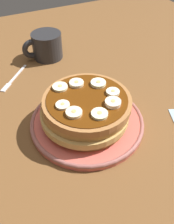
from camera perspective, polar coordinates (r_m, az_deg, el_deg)
name	(u,v)px	position (r cm, az deg, el deg)	size (l,w,h in cm)	color
ground_plane	(87,128)	(54.19, 0.00, -3.97)	(140.00, 140.00, 3.00)	brown
plate	(87,121)	(52.48, 0.00, -2.23)	(24.88, 24.88, 1.60)	#CC594C
pancake_stack	(86,109)	(50.03, -0.32, 0.71)	(18.91, 19.56, 6.16)	#A27437
banana_slice_0	(74,113)	(44.50, -3.15, -0.20)	(3.14, 3.14, 0.87)	#FBE4B3
banana_slice_1	(113,92)	(49.39, 6.21, 4.72)	(2.79, 2.79, 0.82)	#ECE8C6
banana_slice_2	(99,114)	(44.30, 2.99, -0.52)	(3.18, 3.18, 0.78)	#ECEDBA
banana_slice_3	(74,84)	(51.42, -3.03, 6.74)	(3.15, 3.15, 0.86)	beige
banana_slice_4	(113,103)	(46.67, 6.24, 2.20)	(3.18, 3.18, 1.05)	#FEE0BE
banana_slice_5	(62,104)	(46.55, -5.97, 1.81)	(2.76, 2.76, 0.70)	#FDEAC5
banana_slice_6	(98,83)	(51.56, 2.72, 6.88)	(3.31, 3.31, 0.87)	#EEF1C0
banana_slice_7	(60,87)	(50.86, -6.48, 5.94)	(3.25, 3.25, 0.74)	#F2EDBD
coffee_mug	(46,46)	(75.06, -9.82, 15.45)	(12.10, 8.93, 7.65)	#262628
fork	(13,79)	(68.85, -17.32, 7.61)	(9.41, 10.33, 0.50)	silver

